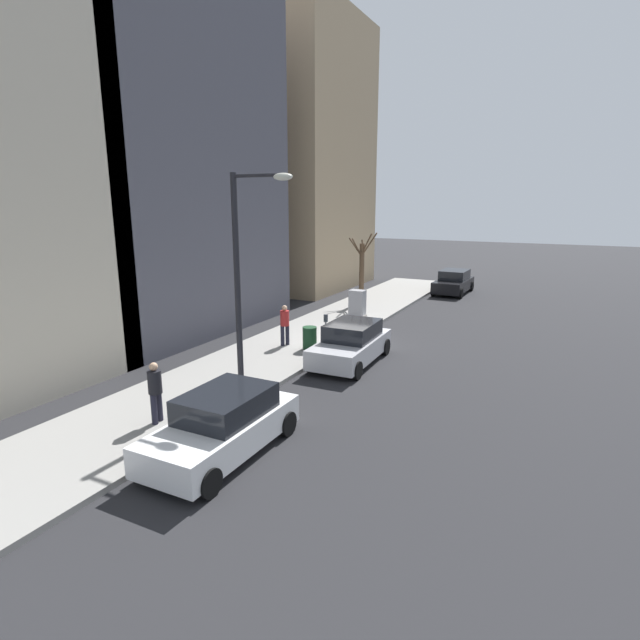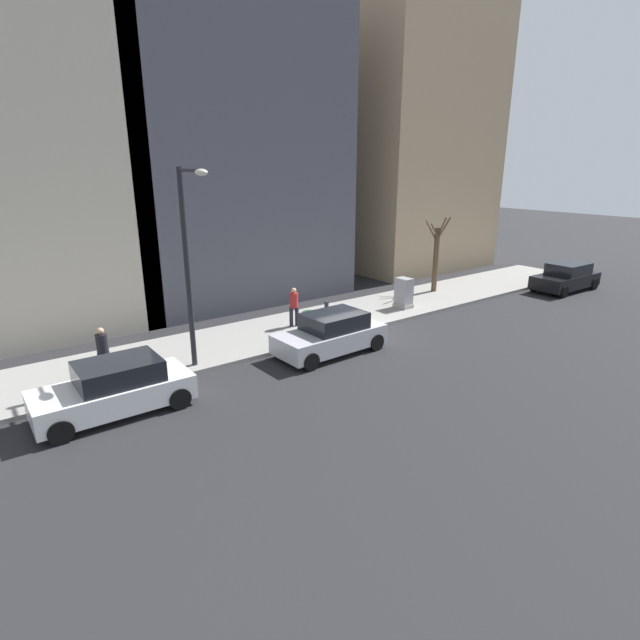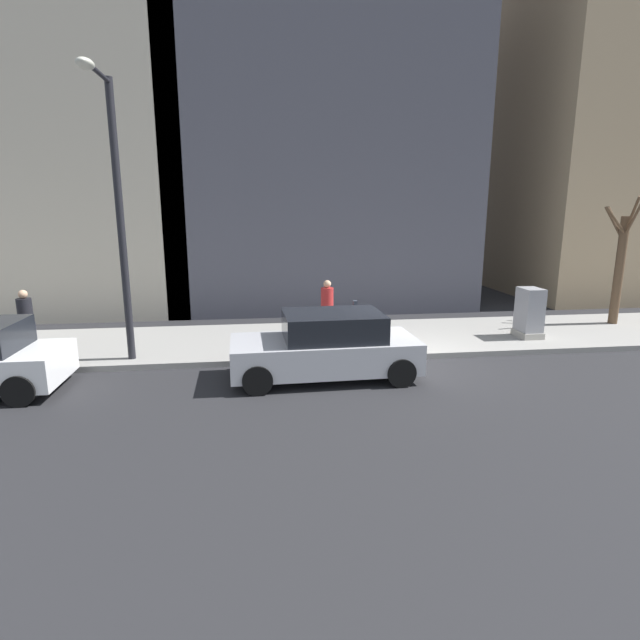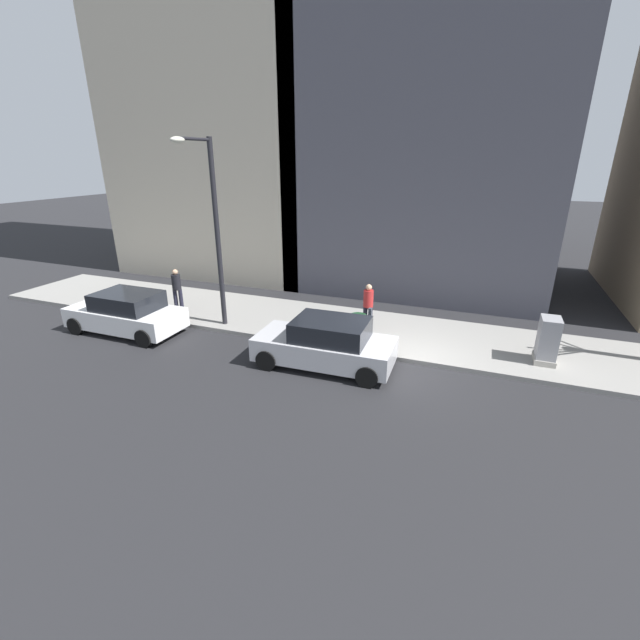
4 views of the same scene
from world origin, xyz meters
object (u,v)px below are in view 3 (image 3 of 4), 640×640
object	(u,v)px
utility_box	(529,313)
parking_meter	(355,321)
streetlamp	(116,199)
parked_car_silver	(327,347)
pedestrian_near_meter	(327,305)
bare_tree	(620,264)
trash_bin	(332,331)
pedestrian_midblock	(26,318)
office_tower_left	(613,95)
office_block_center	(312,93)

from	to	relation	value
utility_box	parking_meter	bearing A→B (deg)	99.11
streetlamp	parked_car_silver	bearing A→B (deg)	-106.14
pedestrian_near_meter	bare_tree	bearing A→B (deg)	-151.46
parking_meter	bare_tree	xyz separation A→B (m)	(2.14, -8.97, 1.10)
trash_bin	pedestrian_midblock	bearing A→B (deg)	86.87
parked_car_silver	pedestrian_midblock	bearing A→B (deg)	70.41
utility_box	pedestrian_near_meter	distance (m)	5.84
streetlamp	trash_bin	bearing A→B (deg)	-83.10
parking_meter	utility_box	size ratio (longest dim) A/B	0.94
office_tower_left	pedestrian_midblock	bearing A→B (deg)	112.37
streetlamp	office_tower_left	world-z (taller)	office_tower_left
bare_tree	office_tower_left	bearing A→B (deg)	-31.38
parking_meter	office_tower_left	bearing A→B (deg)	-54.07
pedestrian_midblock	streetlamp	bearing A→B (deg)	-32.41
parked_car_silver	bare_tree	distance (m)	10.66
parked_car_silver	parking_meter	distance (m)	1.81
pedestrian_near_meter	pedestrian_midblock	bearing A→B (deg)	30.67
streetlamp	office_tower_left	xyz separation A→B (m)	(10.12, -19.36, 4.79)
streetlamp	trash_bin	size ratio (longest dim) A/B	7.22
utility_box	office_tower_left	distance (m)	14.75
bare_tree	office_tower_left	world-z (taller)	office_tower_left
office_tower_left	bare_tree	bearing A→B (deg)	148.62
trash_bin	bare_tree	bearing A→B (deg)	-79.93
office_tower_left	parked_car_silver	bearing A→B (deg)	128.00
utility_box	office_block_center	bearing A→B (deg)	27.66
trash_bin	office_tower_left	distance (m)	19.00
parked_car_silver	streetlamp	bearing A→B (deg)	72.27
parking_meter	pedestrian_near_meter	xyz separation A→B (m)	(1.61, 0.49, 0.11)
trash_bin	office_tower_left	xyz separation A→B (m)	(9.51, -14.26, 8.20)
parked_car_silver	trash_bin	bearing A→B (deg)	-13.90
trash_bin	office_block_center	bearing A→B (deg)	-3.60
parked_car_silver	streetlamp	distance (m)	5.86
parking_meter	office_block_center	bearing A→B (deg)	-0.67
streetlamp	pedestrian_near_meter	distance (m)	6.17
streetlamp	office_block_center	world-z (taller)	office_block_center
trash_bin	parked_car_silver	bearing A→B (deg)	167.69
utility_box	trash_bin	world-z (taller)	utility_box
utility_box	office_tower_left	bearing A→B (deg)	-42.82
parked_car_silver	streetlamp	size ratio (longest dim) A/B	0.65
trash_bin	pedestrian_midblock	xyz separation A→B (m)	(0.43, 7.80, 0.49)
bare_tree	office_block_center	distance (m)	13.98
trash_bin	pedestrian_near_meter	xyz separation A→B (m)	(1.16, -0.03, 0.49)
parking_meter	bare_tree	world-z (taller)	bare_tree
parked_car_silver	pedestrian_near_meter	xyz separation A→B (m)	(3.13, -0.46, 0.35)
streetlamp	bare_tree	size ratio (longest dim) A/B	1.60
streetlamp	office_tower_left	bearing A→B (deg)	-62.39
streetlamp	office_tower_left	size ratio (longest dim) A/B	0.37
parking_meter	streetlamp	bearing A→B (deg)	91.71
bare_tree	pedestrian_near_meter	xyz separation A→B (m)	(-0.53, 9.46, -0.99)
utility_box	office_tower_left	xyz separation A→B (m)	(9.11, -8.44, 7.95)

